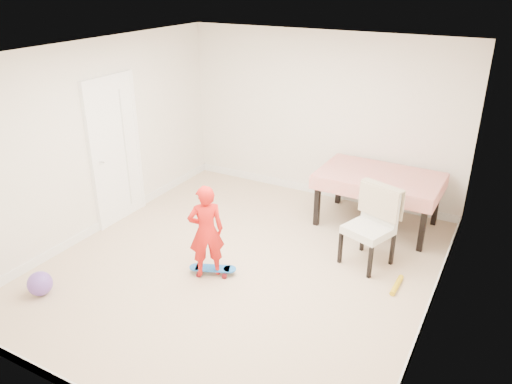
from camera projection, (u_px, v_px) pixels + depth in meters
The scene contains 16 objects.
ground at pixel (241, 265), 6.26m from camera, with size 5.00×5.00×0.00m, color tan.
ceiling at pixel (238, 55), 5.20m from camera, with size 4.50×5.00×0.04m, color silver.
wall_back at pixel (321, 117), 7.71m from camera, with size 4.50×0.04×2.60m, color silver.
wall_front at pixel (73, 275), 3.74m from camera, with size 4.50×0.04×2.60m, color silver.
wall_left at pixel (97, 140), 6.70m from camera, with size 0.04×5.00×2.60m, color silver.
wall_right at pixel (442, 210), 4.75m from camera, with size 0.04×5.00×2.60m, color silver.
door at pixel (115, 152), 7.05m from camera, with size 0.10×0.94×2.11m, color white.
baseboard_back at pixel (317, 190), 8.22m from camera, with size 4.50×0.02×0.12m, color white.
baseboard_left at pixel (108, 221), 7.21m from camera, with size 0.02×5.00×0.12m, color white.
baseboard_right at pixel (425, 316), 5.25m from camera, with size 0.02×5.00×0.12m, color white.
dining_table at pixel (377, 200), 7.10m from camera, with size 1.67×1.05×0.79m, color #AA1E09, non-canonical shape.
dining_chair at pixel (368, 228), 6.09m from camera, with size 0.55×0.63×1.02m, color beige, non-canonical shape.
skateboard at pixel (213, 271), 6.06m from camera, with size 0.57×0.21×0.09m, color blue, non-canonical shape.
child at pixel (206, 234), 5.81m from camera, with size 0.42×0.28×1.15m, color red.
balloon at pixel (40, 284), 5.65m from camera, with size 0.28×0.28×0.28m, color #6E49B0.
foam_toy at pixel (397, 285), 5.81m from camera, with size 0.06×0.06×0.40m, color gold.
Camera 1 is at (2.72, -4.59, 3.40)m, focal length 35.00 mm.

